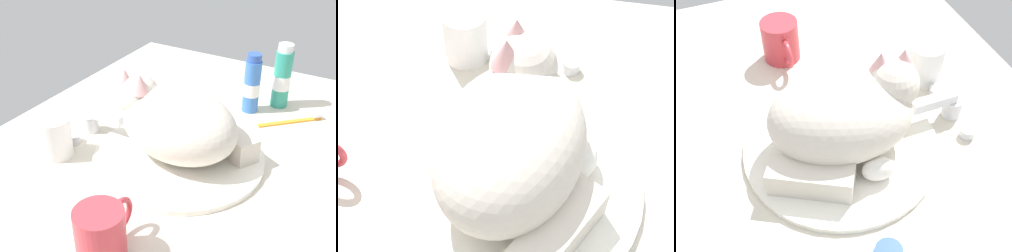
% 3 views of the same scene
% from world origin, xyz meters
% --- Properties ---
extents(ground_plane, '(1.10, 0.83, 0.03)m').
position_xyz_m(ground_plane, '(0.00, 0.00, -0.01)').
color(ground_plane, beige).
extents(sink_basin, '(0.34, 0.34, 0.01)m').
position_xyz_m(sink_basin, '(0.00, 0.00, 0.01)').
color(sink_basin, white).
rests_on(sink_basin, ground_plane).
extents(faucet, '(0.14, 0.10, 0.06)m').
position_xyz_m(faucet, '(0.00, 0.21, 0.03)').
color(faucet, silver).
rests_on(faucet, ground_plane).
extents(cat, '(0.23, 0.29, 0.17)m').
position_xyz_m(cat, '(0.00, 0.01, 0.08)').
color(cat, beige).
rests_on(cat, sink_basin).
extents(rinse_cup, '(0.07, 0.07, 0.08)m').
position_xyz_m(rinse_cup, '(-0.11, 0.22, 0.04)').
color(rinse_cup, white).
rests_on(rinse_cup, ground_plane).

